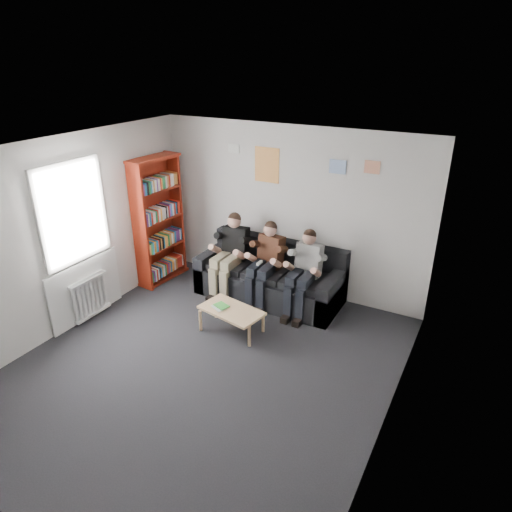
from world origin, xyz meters
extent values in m
plane|color=black|center=(0.00, 0.00, 0.00)|extent=(5.00, 5.00, 0.00)
plane|color=silver|center=(0.00, 0.00, 2.70)|extent=(5.00, 5.00, 0.00)
plane|color=silver|center=(0.00, 2.50, 1.35)|extent=(4.50, 0.00, 4.50)
plane|color=silver|center=(-2.25, 0.00, 1.35)|extent=(0.00, 5.00, 5.00)
plane|color=silver|center=(2.25, 0.00, 1.35)|extent=(0.00, 5.00, 5.00)
cube|color=black|center=(-0.09, 2.02, 0.22)|extent=(2.32, 0.95, 0.44)
cube|color=black|center=(-0.09, 2.38, 0.67)|extent=(2.32, 0.21, 0.45)
cube|color=black|center=(-1.16, 2.02, 0.32)|extent=(0.19, 0.95, 0.63)
cube|color=black|center=(0.97, 2.02, 0.32)|extent=(0.19, 0.95, 0.63)
cube|color=black|center=(-0.09, 1.93, 0.49)|extent=(1.94, 0.65, 0.11)
cube|color=maroon|center=(-2.07, 1.76, 1.07)|extent=(0.32, 0.97, 2.15)
cube|color=tan|center=(-0.12, 0.88, 0.34)|extent=(0.89, 0.49, 0.04)
cylinder|color=tan|center=(-0.52, 0.68, 0.16)|extent=(0.04, 0.04, 0.32)
cylinder|color=tan|center=(0.29, 0.68, 0.16)|extent=(0.04, 0.04, 0.32)
cylinder|color=tan|center=(-0.52, 1.09, 0.16)|extent=(0.04, 0.04, 0.32)
cylinder|color=tan|center=(0.29, 1.09, 0.16)|extent=(0.04, 0.04, 0.32)
cube|color=silver|center=(-0.29, 0.84, 0.36)|extent=(0.20, 0.15, 0.02)
cube|color=green|center=(-0.27, 0.87, 0.38)|extent=(0.20, 0.15, 0.02)
cube|color=black|center=(-0.74, 2.07, 0.82)|extent=(0.40, 0.29, 0.56)
sphere|color=tan|center=(-0.74, 2.03, 1.20)|extent=(0.22, 0.22, 0.22)
sphere|color=black|center=(-0.74, 2.04, 1.24)|extent=(0.21, 0.21, 0.21)
cube|color=#80775B|center=(-0.74, 1.77, 0.62)|extent=(0.36, 0.46, 0.15)
cube|color=#80775B|center=(-0.74, 1.55, 0.27)|extent=(0.34, 0.14, 0.55)
cube|color=black|center=(-0.74, 1.49, 0.05)|extent=(0.34, 0.26, 0.10)
cube|color=#52281B|center=(-0.09, 2.06, 0.81)|extent=(0.38, 0.28, 0.54)
sphere|color=tan|center=(-0.09, 2.02, 1.18)|extent=(0.21, 0.21, 0.21)
sphere|color=black|center=(-0.09, 2.04, 1.21)|extent=(0.20, 0.20, 0.20)
cube|color=black|center=(-0.09, 1.77, 0.61)|extent=(0.34, 0.44, 0.14)
cube|color=black|center=(-0.09, 1.56, 0.27)|extent=(0.33, 0.13, 0.55)
cube|color=black|center=(-0.09, 1.51, 0.05)|extent=(0.33, 0.25, 0.10)
cube|color=silver|center=(-0.09, 1.68, 0.76)|extent=(0.04, 0.13, 0.04)
cube|color=white|center=(0.55, 2.06, 0.80)|extent=(0.38, 0.28, 0.53)
sphere|color=tan|center=(0.55, 2.02, 1.17)|extent=(0.21, 0.21, 0.21)
sphere|color=black|center=(0.55, 2.04, 1.20)|extent=(0.20, 0.20, 0.20)
cube|color=black|center=(0.55, 1.78, 0.61)|extent=(0.34, 0.43, 0.14)
cube|color=black|center=(0.55, 1.57, 0.27)|extent=(0.32, 0.13, 0.55)
cube|color=black|center=(0.55, 1.51, 0.05)|extent=(0.32, 0.24, 0.09)
cylinder|color=white|center=(-2.15, -0.08, 0.35)|extent=(0.06, 0.06, 0.60)
cylinder|color=white|center=(-2.15, 0.00, 0.35)|extent=(0.06, 0.06, 0.60)
cylinder|color=white|center=(-2.15, 0.08, 0.35)|extent=(0.06, 0.06, 0.60)
cylinder|color=white|center=(-2.15, 0.16, 0.35)|extent=(0.06, 0.06, 0.60)
cylinder|color=white|center=(-2.15, 0.24, 0.35)|extent=(0.06, 0.06, 0.60)
cylinder|color=white|center=(-2.15, 0.32, 0.35)|extent=(0.06, 0.06, 0.60)
cylinder|color=white|center=(-2.15, 0.40, 0.35)|extent=(0.06, 0.06, 0.60)
cylinder|color=white|center=(-2.15, 0.48, 0.35)|extent=(0.06, 0.06, 0.60)
cube|color=white|center=(-2.15, 0.20, 0.07)|extent=(0.10, 0.64, 0.04)
cube|color=white|center=(-2.15, 0.20, 0.63)|extent=(0.10, 0.64, 0.04)
cube|color=white|center=(-2.23, 0.20, 1.65)|extent=(0.02, 1.00, 1.30)
cube|color=white|center=(-2.22, 0.20, 2.33)|extent=(0.05, 1.12, 0.06)
cube|color=white|center=(-2.22, 0.20, 0.97)|extent=(0.05, 1.12, 0.06)
cube|color=white|center=(-2.22, 0.20, 0.45)|extent=(0.03, 1.30, 0.90)
cube|color=gold|center=(-0.40, 2.49, 2.05)|extent=(0.42, 0.01, 0.55)
cube|color=#4082DA|center=(0.75, 2.49, 2.15)|extent=(0.25, 0.01, 0.20)
cube|color=#D4428B|center=(1.25, 2.49, 2.20)|extent=(0.22, 0.01, 0.18)
cube|color=white|center=(-1.00, 2.49, 2.25)|extent=(0.20, 0.01, 0.14)
camera|label=1|loc=(2.84, -3.81, 3.68)|focal=32.00mm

